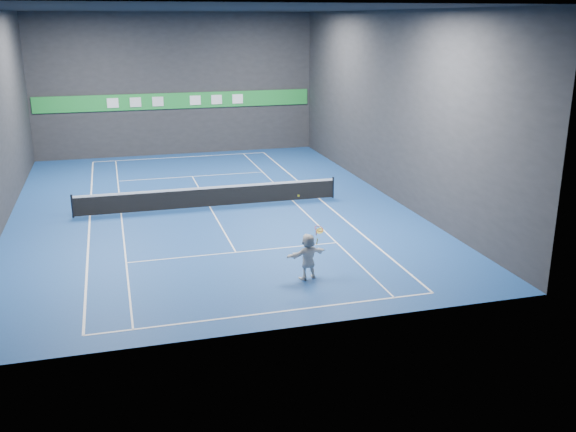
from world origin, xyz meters
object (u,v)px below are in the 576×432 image
object	(u,v)px
tennis_racket	(319,231)
player	(308,256)
tennis_net	(209,196)
tennis_ball	(299,196)

from	to	relation	value
tennis_racket	player	bearing A→B (deg)	-172.95
tennis_net	tennis_racket	world-z (taller)	tennis_racket
tennis_racket	tennis_ball	bearing A→B (deg)	163.63
player	tennis_net	size ratio (longest dim) A/B	0.13
tennis_ball	tennis_racket	bearing A→B (deg)	-16.37
tennis_net	tennis_racket	bearing A→B (deg)	-76.53
tennis_ball	player	bearing A→B (deg)	-41.25
player	tennis_ball	xyz separation A→B (m)	(-0.28, 0.24, 2.10)
player	tennis_net	distance (m)	9.79
tennis_net	tennis_racket	xyz separation A→B (m)	(2.29, -9.55, 1.16)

